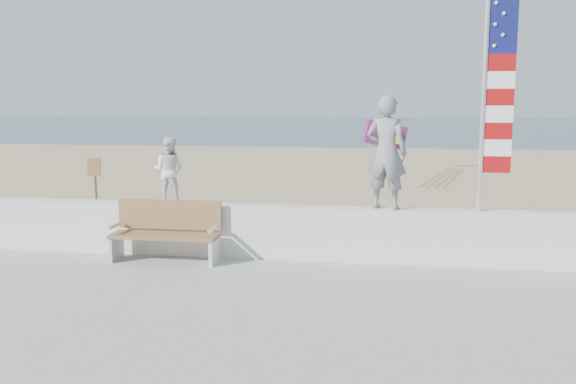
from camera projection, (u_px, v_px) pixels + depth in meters
The scene contains 9 objects.
ground at pixel (254, 306), 8.50m from camera, with size 220.00×220.00×0.00m, color #2E485C.
sand at pixel (320, 201), 17.29m from camera, with size 90.00×40.00×0.08m, color tan.
seawall at pixel (278, 232), 10.36m from camera, with size 30.00×0.35×0.90m, color silver.
adult at pixel (386, 152), 9.89m from camera, with size 0.68×0.44×1.85m, color gray.
child at pixel (169, 170), 10.50m from camera, with size 0.56×0.43×1.14m, color white.
bench at pixel (166, 231), 10.18m from camera, with size 1.80×0.57×1.00m.
flag at pixel (492, 91), 9.51m from camera, with size 0.50×0.08×3.50m.
parafoil_kite at pixel (386, 135), 11.16m from camera, with size 0.86×0.50×0.58m.
sign at pixel (95, 183), 14.14m from camera, with size 0.32×0.07×1.46m.
Camera 1 is at (1.71, -8.01, 2.82)m, focal length 38.00 mm.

